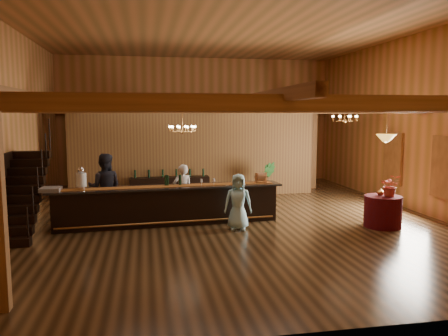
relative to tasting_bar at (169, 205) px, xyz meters
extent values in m
plane|color=#53381F|center=(1.70, 0.54, -0.54)|extent=(14.00, 14.00, 0.00)
plane|color=#A66838|center=(1.70, 0.54, 4.96)|extent=(14.00, 14.00, 0.00)
cube|color=#B77041|center=(1.70, 7.54, 2.21)|extent=(12.00, 0.10, 5.50)
cube|color=#B77041|center=(1.70, -6.46, 2.21)|extent=(12.00, 0.10, 5.50)
cube|color=#B77041|center=(-4.30, 0.54, 2.21)|extent=(0.10, 14.00, 5.50)
cube|color=#B77041|center=(7.70, 0.54, 2.21)|extent=(0.10, 14.00, 5.50)
cube|color=#9F6235|center=(1.70, -4.96, 2.66)|extent=(11.90, 0.20, 0.28)
cube|color=#9F6235|center=(1.70, -2.46, 2.66)|extent=(11.90, 0.20, 0.28)
cube|color=#9F6235|center=(1.70, 0.04, 2.66)|extent=(11.90, 0.20, 0.28)
cube|color=#9F6235|center=(1.70, 2.54, 2.66)|extent=(11.90, 0.20, 0.28)
cube|color=#9F6235|center=(1.70, 5.04, 2.66)|extent=(11.90, 0.20, 0.28)
cube|color=#9F6235|center=(1.70, 7.34, 2.66)|extent=(11.90, 0.20, 0.28)
cube|color=#9F6235|center=(-2.80, 0.54, 2.80)|extent=(0.18, 13.90, 0.22)
cube|color=#9F6235|center=(1.70, 0.54, 2.80)|extent=(0.18, 13.90, 0.22)
cube|color=#9F6235|center=(6.20, 0.54, 2.80)|extent=(0.18, 13.90, 0.22)
cube|color=#9F6235|center=(-2.80, 5.04, 1.06)|extent=(0.20, 0.20, 3.20)
cube|color=#9F6235|center=(6.20, 5.04, 1.06)|extent=(0.20, 0.20, 3.20)
cube|color=brown|center=(1.20, 4.04, 1.01)|extent=(9.00, 0.18, 3.10)
cube|color=white|center=(7.65, -1.06, 1.01)|extent=(0.12, 1.05, 1.75)
cube|color=white|center=(7.65, 1.54, 1.01)|extent=(0.12, 1.05, 1.75)
cube|color=black|center=(-3.75, -1.46, -0.44)|extent=(1.00, 0.28, 0.20)
cube|color=black|center=(-3.75, -1.18, -0.24)|extent=(1.00, 0.28, 0.20)
cube|color=black|center=(-3.75, -0.90, -0.04)|extent=(1.00, 0.28, 0.20)
cube|color=black|center=(-3.75, -0.62, 0.16)|extent=(1.00, 0.28, 0.20)
cube|color=black|center=(-3.75, -0.34, 0.36)|extent=(1.00, 0.28, 0.20)
cube|color=black|center=(-3.75, -0.06, 0.56)|extent=(1.00, 0.28, 0.20)
cube|color=black|center=(-3.75, 0.22, 0.76)|extent=(1.00, 0.28, 0.20)
cube|color=black|center=(-3.75, 0.50, 0.96)|extent=(1.00, 0.28, 0.20)
cube|color=black|center=(-3.75, 0.78, 1.16)|extent=(1.00, 0.28, 0.20)
cube|color=black|center=(-3.75, 1.06, 1.36)|extent=(1.00, 0.28, 0.20)
cube|color=black|center=(2.70, 6.04, 0.01)|extent=(1.20, 0.60, 1.10)
cube|color=#A7623C|center=(-0.30, 6.04, -0.04)|extent=(1.00, 0.60, 1.00)
cube|color=black|center=(0.00, 0.00, -0.03)|extent=(6.08, 1.05, 1.01)
cube|color=black|center=(0.00, 0.00, 0.50)|extent=(6.39, 1.20, 0.05)
cube|color=maroon|center=(0.00, 0.00, 0.53)|extent=(5.96, 0.79, 0.01)
cylinder|color=#B57E3E|center=(0.00, -0.40, -0.39)|extent=(5.84, 0.43, 0.05)
cylinder|color=silver|center=(-2.27, -0.10, 0.56)|extent=(0.18, 0.18, 0.08)
cylinder|color=silver|center=(-2.27, -0.10, 0.78)|extent=(0.26, 0.26, 0.36)
sphere|color=silver|center=(-2.27, -0.10, 1.03)|extent=(0.18, 0.18, 0.18)
cube|color=gray|center=(-3.01, -0.25, 0.57)|extent=(0.50, 0.50, 0.10)
cube|color=#A7623C|center=(2.51, 0.12, 0.67)|extent=(0.06, 0.06, 0.30)
cube|color=#A7623C|center=(2.79, 0.12, 0.67)|extent=(0.06, 0.06, 0.30)
cylinder|color=#A7623C|center=(2.65, 0.12, 0.70)|extent=(0.24, 0.24, 0.24)
cylinder|color=black|center=(-0.06, 0.12, 0.67)|extent=(0.07, 0.07, 0.30)
cylinder|color=black|center=(-0.01, 0.12, 0.67)|extent=(0.07, 0.07, 0.30)
cylinder|color=black|center=(0.33, 0.14, 0.67)|extent=(0.07, 0.07, 0.30)
cube|color=black|center=(0.24, 3.68, -0.14)|extent=(2.84, 0.53, 0.80)
cylinder|color=#380914|center=(5.66, -1.32, -0.11)|extent=(0.98, 0.98, 0.85)
cylinder|color=#B57E3E|center=(0.51, 1.23, 2.32)|extent=(0.02, 0.02, 0.69)
sphere|color=#B57E3E|center=(0.51, 1.23, 1.97)|extent=(0.12, 0.12, 0.12)
torus|color=#B57E3E|center=(0.51, 1.23, 2.07)|extent=(0.80, 0.80, 0.04)
cylinder|color=#B57E3E|center=(5.55, 0.92, 2.47)|extent=(0.02, 0.02, 0.39)
sphere|color=#B57E3E|center=(5.55, 0.92, 2.28)|extent=(0.12, 0.12, 0.12)
torus|color=#B57E3E|center=(5.55, 0.92, 2.38)|extent=(0.80, 0.80, 0.04)
cylinder|color=#B57E3E|center=(5.66, -1.32, 2.26)|extent=(0.02, 0.02, 0.80)
cone|color=#C4892C|center=(5.66, -1.32, 1.86)|extent=(0.52, 0.52, 0.20)
imported|color=silver|center=(0.44, 0.65, 0.26)|extent=(0.64, 0.49, 1.59)
imported|color=black|center=(-1.75, 0.63, 0.43)|extent=(0.99, 0.79, 1.94)
imported|color=#A1E1EF|center=(1.77, -0.89, 0.20)|extent=(0.80, 0.61, 1.48)
imported|color=#1C4819|center=(3.66, 3.22, 0.13)|extent=(0.75, 0.61, 1.33)
imported|color=#A83629|center=(5.80, -1.41, 0.61)|extent=(0.68, 0.64, 0.59)
imported|color=#B57E3E|center=(5.64, -1.21, 0.47)|extent=(0.20, 0.20, 0.31)
camera|label=1|loc=(-0.59, -11.89, 2.46)|focal=35.00mm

